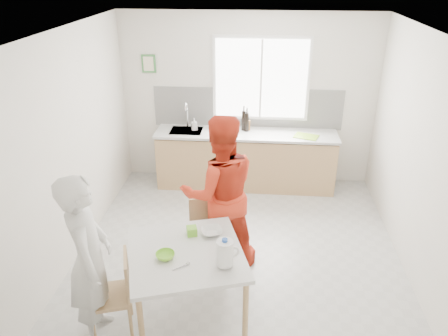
% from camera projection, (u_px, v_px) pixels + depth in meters
% --- Properties ---
extents(ground, '(4.50, 4.50, 0.00)m').
position_uv_depth(ground, '(238.00, 257.00, 5.46)').
color(ground, '#B7B7B2').
rests_on(ground, ground).
extents(room_shell, '(4.50, 4.50, 4.50)m').
position_uv_depth(room_shell, '(240.00, 134.00, 4.75)').
color(room_shell, silver).
rests_on(room_shell, ground).
extents(window, '(1.50, 0.06, 1.30)m').
position_uv_depth(window, '(261.00, 79.00, 6.71)').
color(window, white).
rests_on(window, room_shell).
extents(backsplash, '(3.00, 0.02, 0.65)m').
position_uv_depth(backsplash, '(247.00, 108.00, 6.94)').
color(backsplash, white).
rests_on(backsplash, room_shell).
extents(picture_frame, '(0.22, 0.03, 0.28)m').
position_uv_depth(picture_frame, '(149.00, 64.00, 6.77)').
color(picture_frame, '#3A813E').
rests_on(picture_frame, room_shell).
extents(kitchen_counter, '(2.84, 0.64, 1.37)m').
position_uv_depth(kitchen_counter, '(245.00, 162.00, 7.03)').
color(kitchen_counter, tan).
rests_on(kitchen_counter, ground).
extents(dining_table, '(1.35, 1.35, 0.83)m').
position_uv_depth(dining_table, '(186.00, 259.00, 4.21)').
color(dining_table, silver).
rests_on(dining_table, ground).
extents(chair_left, '(0.50, 0.50, 0.87)m').
position_uv_depth(chair_left, '(117.00, 291.00, 4.19)').
color(chair_left, tan).
rests_on(chair_left, ground).
extents(chair_far, '(0.50, 0.50, 0.87)m').
position_uv_depth(chair_far, '(207.00, 232.00, 5.11)').
color(chair_far, tan).
rests_on(chair_far, ground).
extents(person_white, '(0.59, 0.73, 1.75)m').
position_uv_depth(person_white, '(89.00, 261.00, 3.98)').
color(person_white, silver).
rests_on(person_white, ground).
extents(person_red, '(1.08, 0.95, 1.88)m').
position_uv_depth(person_red, '(220.00, 193.00, 5.00)').
color(person_red, red).
rests_on(person_red, ground).
extents(bowl_green, '(0.23, 0.23, 0.06)m').
position_uv_depth(bowl_green, '(165.00, 256.00, 4.08)').
color(bowl_green, '#84D631').
rests_on(bowl_green, dining_table).
extents(bowl_white, '(0.27, 0.27, 0.05)m').
position_uv_depth(bowl_white, '(212.00, 232.00, 4.44)').
color(bowl_white, silver).
rests_on(bowl_white, dining_table).
extents(milk_jug, '(0.22, 0.16, 0.27)m').
position_uv_depth(milk_jug, '(225.00, 253.00, 3.92)').
color(milk_jug, white).
rests_on(milk_jug, dining_table).
extents(green_box, '(0.13, 0.13, 0.09)m').
position_uv_depth(green_box, '(192.00, 231.00, 4.42)').
color(green_box, '#75CA2E').
rests_on(green_box, dining_table).
extents(spoon, '(0.13, 0.11, 0.01)m').
position_uv_depth(spoon, '(180.00, 267.00, 3.96)').
color(spoon, '#A5A5AA').
rests_on(spoon, dining_table).
extents(cutting_board, '(0.41, 0.36, 0.01)m').
position_uv_depth(cutting_board, '(306.00, 136.00, 6.65)').
color(cutting_board, '#8EC42D').
rests_on(cutting_board, kitchen_counter).
extents(wine_bottle_a, '(0.07, 0.07, 0.32)m').
position_uv_depth(wine_bottle_a, '(244.00, 120.00, 6.84)').
color(wine_bottle_a, black).
rests_on(wine_bottle_a, kitchen_counter).
extents(wine_bottle_b, '(0.07, 0.07, 0.30)m').
position_uv_depth(wine_bottle_b, '(247.00, 122.00, 6.81)').
color(wine_bottle_b, black).
rests_on(wine_bottle_b, kitchen_counter).
extents(jar_amber, '(0.06, 0.06, 0.16)m').
position_uv_depth(jar_amber, '(248.00, 125.00, 6.88)').
color(jar_amber, brown).
rests_on(jar_amber, kitchen_counter).
extents(soap_bottle, '(0.10, 0.10, 0.19)m').
position_uv_depth(soap_bottle, '(194.00, 124.00, 6.89)').
color(soap_bottle, '#999999').
rests_on(soap_bottle, kitchen_counter).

